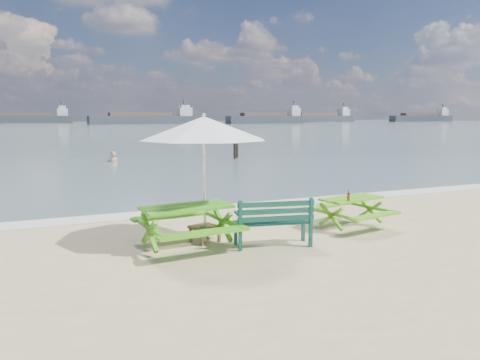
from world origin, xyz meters
name	(u,v)px	position (x,y,z in m)	size (l,w,h in m)	color
sea	(61,128)	(0.00, 85.00, 0.00)	(300.00, 300.00, 0.00)	slate
foam_strip	(199,210)	(0.00, 4.60, 0.01)	(22.00, 0.90, 0.01)	silver
picnic_table_left	(187,228)	(-1.34, 1.30, 0.39)	(1.87, 2.05, 0.82)	#4BAC1A
picnic_table_right	(351,213)	(2.56, 1.38, 0.33)	(1.73, 1.86, 0.70)	#59AE1A
park_bench	(273,231)	(0.24, 0.76, 0.29)	(1.58, 0.79, 0.93)	#104436
side_table	(205,234)	(-0.90, 1.54, 0.17)	(0.64, 0.64, 0.33)	brown
patio_umbrella	(204,128)	(-0.90, 1.54, 2.29)	(3.19, 3.19, 2.52)	silver
beer_bottle	(348,197)	(2.23, 1.06, 0.78)	(0.06, 0.06, 0.25)	#914915
swimmer	(113,167)	(-0.24, 18.69, -0.27)	(0.69, 0.53, 1.72)	tan
mooring_pilings	(236,152)	(6.70, 18.01, 0.36)	(0.56, 0.76, 1.20)	black
cargo_ships	(248,119)	(54.82, 122.70, 1.18)	(150.23, 36.91, 4.40)	#383C42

